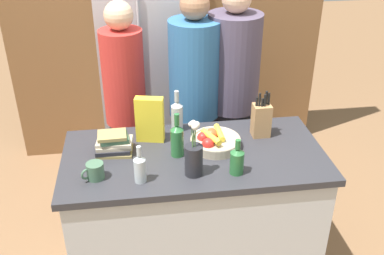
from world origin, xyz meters
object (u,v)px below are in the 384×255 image
object	(u,v)px
refrigerator	(147,62)
bottle_oil	(140,168)
bottle_water	(177,115)
bottle_vinegar	(237,160)
person_at_sink	(125,102)
person_in_blue	(194,96)
flower_vase	(194,157)
knife_block	(261,119)
bottle_wine	(177,139)
book_stack	(114,144)
fruit_bowl	(214,141)
coffee_mug	(95,171)
person_in_red_tee	(232,90)
cereal_box	(150,120)

from	to	relation	value
refrigerator	bottle_oil	bearing A→B (deg)	-94.22
bottle_oil	bottle_water	distance (m)	0.57
bottle_vinegar	person_at_sink	world-z (taller)	person_at_sink
bottle_oil	person_in_blue	world-z (taller)	person_in_blue
flower_vase	refrigerator	bearing A→B (deg)	96.64
knife_block	bottle_water	xyz separation A→B (m)	(-0.49, 0.13, -0.00)
bottle_wine	flower_vase	bearing A→B (deg)	-71.83
refrigerator	book_stack	distance (m)	1.21
fruit_bowl	person_at_sink	world-z (taller)	person_at_sink
refrigerator	coffee_mug	size ratio (longest dim) A/B	16.69
coffee_mug	person_in_red_tee	size ratio (longest dim) A/B	0.07
knife_block	bottle_vinegar	world-z (taller)	knife_block
flower_vase	bottle_vinegar	distance (m)	0.23
person_at_sink	person_in_blue	bearing A→B (deg)	-19.41
bottle_oil	person_at_sink	distance (m)	0.91
person_at_sink	refrigerator	bearing A→B (deg)	54.54
cereal_box	coffee_mug	size ratio (longest dim) A/B	2.35
fruit_bowl	person_in_red_tee	bearing A→B (deg)	69.17
bottle_oil	person_at_sink	size ratio (longest dim) A/B	0.13
coffee_mug	bottle_wine	size ratio (longest dim) A/B	0.45
coffee_mug	cereal_box	bearing A→B (deg)	49.01
bottle_wine	person_at_sink	world-z (taller)	person_at_sink
person_at_sink	person_in_red_tee	xyz separation A→B (m)	(0.76, 0.03, 0.03)
bottle_wine	knife_block	bearing A→B (deg)	16.41
bottle_oil	bottle_vinegar	distance (m)	0.51
coffee_mug	bottle_oil	world-z (taller)	bottle_oil
cereal_box	person_at_sink	distance (m)	0.52
fruit_bowl	coffee_mug	distance (m)	0.71
flower_vase	coffee_mug	bearing A→B (deg)	176.64
knife_block	coffee_mug	world-z (taller)	knife_block
flower_vase	bottle_wine	world-z (taller)	flower_vase
refrigerator	knife_block	bearing A→B (deg)	-60.45
cereal_box	bottle_water	distance (m)	0.20
fruit_bowl	bottle_oil	xyz separation A→B (m)	(-0.44, -0.28, 0.04)
bottle_wine	person_at_sink	bearing A→B (deg)	112.87
fruit_bowl	bottle_water	xyz separation A→B (m)	(-0.19, 0.23, 0.07)
book_stack	bottle_vinegar	world-z (taller)	bottle_vinegar
fruit_bowl	bottle_vinegar	size ratio (longest dim) A/B	1.46
coffee_mug	bottle_wine	xyz separation A→B (m)	(0.45, 0.17, 0.06)
fruit_bowl	bottle_oil	size ratio (longest dim) A/B	1.41
bottle_vinegar	person_in_red_tee	world-z (taller)	person_in_red_tee
knife_block	person_at_sink	world-z (taller)	person_at_sink
person_at_sink	flower_vase	bearing A→B (deg)	-86.62
coffee_mug	knife_block	bearing A→B (deg)	18.42
bottle_oil	person_in_blue	distance (m)	0.98
fruit_bowl	person_at_sink	bearing A→B (deg)	129.43
coffee_mug	bottle_oil	distance (m)	0.24
flower_vase	book_stack	bearing A→B (deg)	146.69
bottle_water	person_in_blue	size ratio (longest dim) A/B	0.16
person_in_red_tee	person_in_blue	bearing A→B (deg)	-153.23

